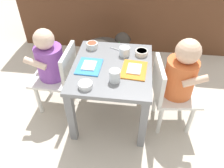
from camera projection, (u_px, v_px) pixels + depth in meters
ground_plane at (112, 112)px, 1.70m from camera, size 7.00×7.00×0.00m
dining_table at (112, 76)px, 1.47m from camera, size 0.50×0.58×0.42m
seated_child_left at (52, 62)px, 1.51m from camera, size 0.29×0.29×0.63m
seated_child_right at (179, 76)px, 1.37m from camera, size 0.31×0.31×0.66m
dog at (105, 47)px, 1.99m from camera, size 0.44×0.30×0.33m
food_tray_left at (89, 66)px, 1.42m from camera, size 0.15×0.18×0.02m
food_tray_right at (134, 70)px, 1.39m from camera, size 0.16×0.20×0.02m
water_cup_left at (125, 52)px, 1.51m from camera, size 0.07×0.07×0.06m
water_cup_right at (115, 76)px, 1.30m from camera, size 0.07×0.07×0.07m
cereal_bowl_right_side at (92, 45)px, 1.57m from camera, size 0.08×0.08×0.04m
veggie_bowl_near at (85, 85)px, 1.26m from camera, size 0.08×0.08×0.03m
cereal_bowl_left_side at (142, 52)px, 1.51m from camera, size 0.08×0.08×0.03m
spoon_by_left_tray at (118, 50)px, 1.57m from camera, size 0.10×0.05×0.01m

